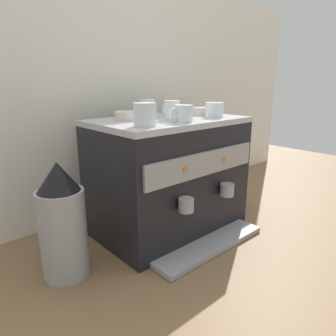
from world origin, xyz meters
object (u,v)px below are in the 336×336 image
at_px(espresso_machine, 169,176).
at_px(coffee_grinder, 62,223).
at_px(ceramic_cup_3, 147,108).
at_px(ceramic_cup_4, 145,115).
at_px(milk_pitcher, 237,190).
at_px(ceramic_bowl_2, 201,111).
at_px(ceramic_cup_2, 171,110).
at_px(ceramic_bowl_1, 174,112).
at_px(ceramic_bowl_0, 128,116).
at_px(ceramic_cup_1, 214,110).
at_px(ceramic_cup_0, 183,114).

height_order(espresso_machine, coffee_grinder, espresso_machine).
bearing_deg(ceramic_cup_3, ceramic_cup_4, -129.64).
height_order(coffee_grinder, milk_pitcher, coffee_grinder).
bearing_deg(ceramic_bowl_2, ceramic_cup_3, 154.14).
relative_size(espresso_machine, ceramic_cup_2, 6.14).
bearing_deg(espresso_machine, ceramic_cup_2, -117.94).
height_order(ceramic_bowl_2, coffee_grinder, ceramic_bowl_2).
bearing_deg(ceramic_bowl_1, milk_pitcher, -13.40).
bearing_deg(ceramic_bowl_0, ceramic_cup_2, -40.58).
distance_m(ceramic_bowl_0, ceramic_bowl_1, 0.24).
bearing_deg(ceramic_bowl_0, ceramic_bowl_1, -0.46).
height_order(ceramic_bowl_0, milk_pitcher, ceramic_bowl_0).
xyz_separation_m(espresso_machine, ceramic_bowl_0, (-0.15, 0.07, 0.26)).
bearing_deg(ceramic_bowl_1, ceramic_cup_3, 156.08).
bearing_deg(ceramic_cup_1, espresso_machine, 151.80).
relative_size(ceramic_cup_1, ceramic_bowl_1, 1.06).
distance_m(ceramic_bowl_0, milk_pitcher, 0.77).
bearing_deg(ceramic_bowl_0, ceramic_cup_1, -27.03).
bearing_deg(ceramic_cup_3, ceramic_cup_2, -91.35).
bearing_deg(ceramic_bowl_1, ceramic_cup_4, -149.40).
relative_size(ceramic_cup_2, coffee_grinder, 0.26).
bearing_deg(ceramic_cup_3, ceramic_cup_1, -48.35).
bearing_deg(ceramic_bowl_1, coffee_grinder, -170.91).
height_order(espresso_machine, ceramic_cup_4, ceramic_cup_4).
relative_size(ceramic_cup_0, ceramic_cup_4, 1.02).
bearing_deg(espresso_machine, ceramic_cup_3, 97.91).
relative_size(ceramic_cup_4, milk_pitcher, 0.80).
height_order(ceramic_cup_1, coffee_grinder, ceramic_cup_1).
height_order(ceramic_bowl_1, coffee_grinder, ceramic_bowl_1).
bearing_deg(ceramic_cup_0, ceramic_bowl_0, 119.91).
bearing_deg(ceramic_cup_4, ceramic_bowl_2, 16.26).
distance_m(ceramic_cup_3, coffee_grinder, 0.59).
bearing_deg(ceramic_cup_1, ceramic_cup_0, -172.50).
bearing_deg(ceramic_bowl_1, ceramic_cup_1, -65.16).
relative_size(espresso_machine, ceramic_cup_4, 5.95).
height_order(espresso_machine, ceramic_cup_0, ceramic_cup_0).
distance_m(ceramic_cup_4, milk_pitcher, 0.83).
xyz_separation_m(espresso_machine, ceramic_cup_3, (-0.02, 0.12, 0.28)).
distance_m(ceramic_cup_1, ceramic_cup_3, 0.28).
height_order(ceramic_cup_1, ceramic_cup_4, ceramic_cup_4).
relative_size(espresso_machine, ceramic_cup_1, 5.71).
height_order(espresso_machine, ceramic_bowl_0, ceramic_bowl_0).
relative_size(espresso_machine, ceramic_cup_3, 6.29).
bearing_deg(espresso_machine, ceramic_cup_0, -107.81).
distance_m(ceramic_cup_2, milk_pitcher, 0.68).
bearing_deg(ceramic_cup_0, ceramic_cup_3, 84.79).
distance_m(ceramic_cup_0, ceramic_cup_3, 0.24).
xyz_separation_m(ceramic_cup_0, ceramic_cup_4, (-0.17, 0.01, 0.01)).
distance_m(ceramic_cup_1, milk_pitcher, 0.55).
relative_size(ceramic_cup_3, ceramic_bowl_2, 0.78).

